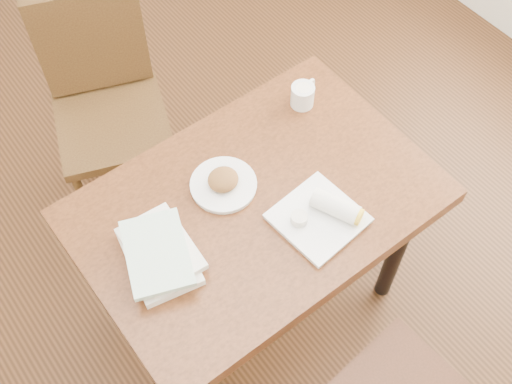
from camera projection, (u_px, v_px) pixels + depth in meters
ground at (256, 302)px, 2.59m from camera, size 4.00×5.00×0.01m
table at (256, 217)px, 2.03m from camera, size 1.08×0.73×0.75m
chair_far at (105, 96)px, 2.46m from camera, size 0.54×0.54×0.95m
plate_scone at (223, 183)px, 1.97m from camera, size 0.21×0.21×0.07m
coffee_mug at (303, 95)px, 2.14m from camera, size 0.11×0.08×0.08m
plate_burrito at (324, 215)px, 1.90m from camera, size 0.26×0.26×0.08m
book_stack at (159, 254)px, 1.82m from camera, size 0.25×0.30×0.07m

